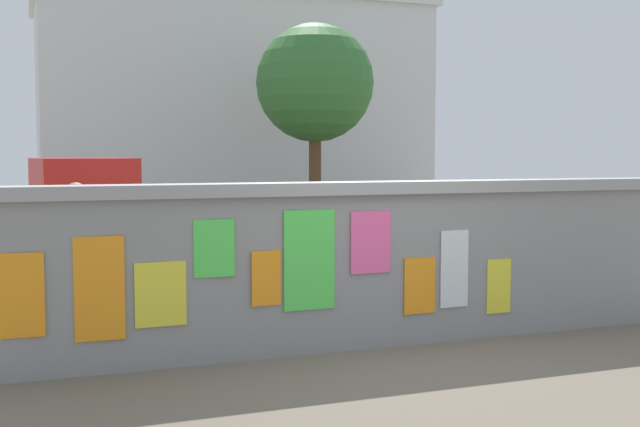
% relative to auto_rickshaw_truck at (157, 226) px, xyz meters
% --- Properties ---
extents(ground, '(60.00, 60.00, 0.00)m').
position_rel_auto_rickshaw_truck_xyz_m(ground, '(1.51, 4.01, -0.90)').
color(ground, '#6B6051').
extents(poster_wall, '(7.56, 0.42, 1.63)m').
position_rel_auto_rickshaw_truck_xyz_m(poster_wall, '(1.50, -3.99, -0.06)').
color(poster_wall, gray).
rests_on(poster_wall, ground).
extents(auto_rickshaw_truck, '(3.75, 1.90, 1.85)m').
position_rel_auto_rickshaw_truck_xyz_m(auto_rickshaw_truck, '(0.00, 0.00, 0.00)').
color(auto_rickshaw_truck, black).
rests_on(auto_rickshaw_truck, ground).
extents(motorcycle, '(1.90, 0.56, 0.87)m').
position_rel_auto_rickshaw_truck_xyz_m(motorcycle, '(4.32, -1.46, -0.44)').
color(motorcycle, black).
rests_on(motorcycle, ground).
extents(bicycle_near, '(1.70, 0.44, 0.95)m').
position_rel_auto_rickshaw_truck_xyz_m(bicycle_near, '(4.63, 0.88, -0.54)').
color(bicycle_near, black).
rests_on(bicycle_near, ground).
extents(bicycle_far, '(1.70, 0.44, 0.95)m').
position_rel_auto_rickshaw_truck_xyz_m(bicycle_far, '(1.45, -2.90, -0.54)').
color(bicycle_far, black).
rests_on(bicycle_far, ground).
extents(person_walking, '(0.48, 0.48, 1.62)m').
position_rel_auto_rickshaw_truck_xyz_m(person_walking, '(-1.23, -2.75, 0.09)').
color(person_walking, yellow).
rests_on(person_walking, ground).
extents(tree_roadside, '(2.87, 2.87, 5.07)m').
position_rel_auto_rickshaw_truck_xyz_m(tree_roadside, '(4.94, 6.98, 2.71)').
color(tree_roadside, brown).
rests_on(tree_roadside, ground).
extents(building_background, '(11.75, 7.03, 6.91)m').
position_rel_auto_rickshaw_truck_xyz_m(building_background, '(4.40, 13.70, 2.57)').
color(building_background, silver).
rests_on(building_background, ground).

